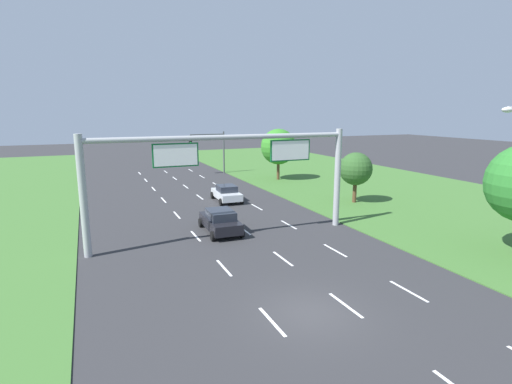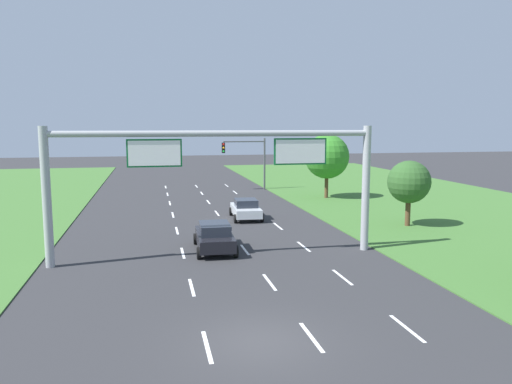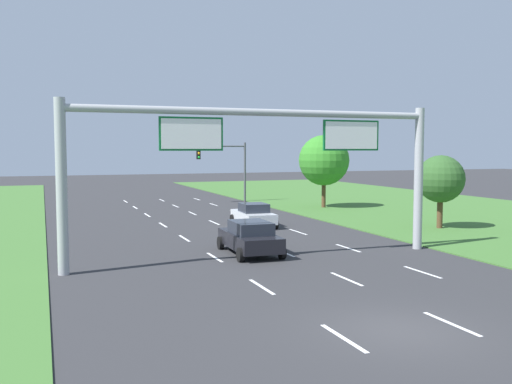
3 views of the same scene
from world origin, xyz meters
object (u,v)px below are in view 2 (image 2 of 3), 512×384
object	(u,v)px
sign_gantry	(219,167)
traffic_light_mast	(247,154)
car_near_red	(215,236)
roadside_tree_mid	(409,182)
car_lead_silver	(246,209)
roadside_tree_far	(327,157)

from	to	relation	value
sign_gantry	traffic_light_mast	xyz separation A→B (m)	(6.70, 26.98, -1.01)
car_near_red	traffic_light_mast	size ratio (longest dim) A/B	0.81
traffic_light_mast	roadside_tree_mid	xyz separation A→B (m)	(7.23, -21.54, -0.75)
traffic_light_mast	sign_gantry	bearing A→B (deg)	-103.94
car_near_red	roadside_tree_mid	bearing A→B (deg)	17.44
car_lead_silver	roadside_tree_mid	xyz separation A→B (m)	(10.50, -5.17, 2.36)
car_near_red	traffic_light_mast	bearing A→B (deg)	77.01
car_near_red	roadside_tree_far	distance (m)	22.30
car_lead_silver	roadside_tree_mid	world-z (taller)	roadside_tree_mid
car_lead_silver	traffic_light_mast	world-z (taller)	traffic_light_mast
roadside_tree_far	traffic_light_mast	bearing A→B (deg)	129.43
traffic_light_mast	roadside_tree_mid	world-z (taller)	traffic_light_mast
car_near_red	car_lead_silver	distance (m)	9.71
sign_gantry	roadside_tree_far	size ratio (longest dim) A/B	2.80
car_near_red	roadside_tree_far	xyz separation A→B (m)	(13.09, 17.76, 3.22)
sign_gantry	roadside_tree_far	bearing A→B (deg)	56.09
car_lead_silver	roadside_tree_mid	size ratio (longest dim) A/B	0.93
sign_gantry	roadside_tree_mid	distance (m)	15.05
traffic_light_mast	roadside_tree_far	xyz separation A→B (m)	(6.29, -7.65, 0.16)
traffic_light_mast	roadside_tree_far	distance (m)	9.91
car_near_red	sign_gantry	bearing A→B (deg)	-84.46
car_near_red	roadside_tree_mid	world-z (taller)	roadside_tree_mid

